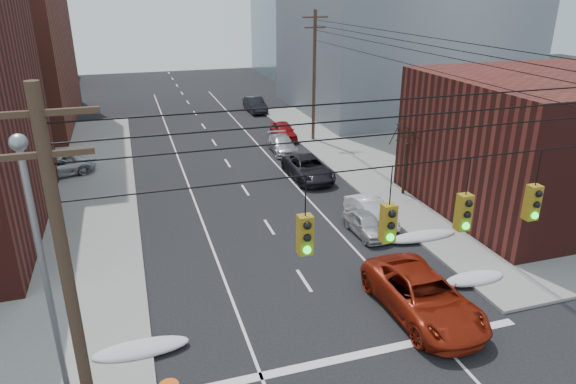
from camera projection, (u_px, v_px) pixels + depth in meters
sidewalk_ne at (541, 143)px, 44.51m from camera, size 40.00×40.00×0.15m
building_glass at (329, 0)px, 77.75m from camera, size 20.00×18.00×22.00m
building_storefront at (566, 142)px, 30.79m from camera, size 16.00×12.00×8.00m
utility_pole_left at (75, 321)px, 11.19m from camera, size 2.20×0.28×11.00m
utility_pole_far at (314, 75)px, 43.43m from camera, size 2.20×0.28×11.00m
traffic_signals at (427, 216)px, 13.06m from camera, size 17.00×0.42×2.02m
street_light at (44, 271)px, 13.66m from camera, size 0.44×0.44×9.32m
bare_tree at (405, 162)px, 32.60m from camera, size 2.09×2.20×4.93m
snow_nw at (141, 349)px, 18.88m from camera, size 3.50×1.08×0.42m
snow_ne at (475, 278)px, 23.46m from camera, size 3.00×1.08×0.42m
snow_east_far at (422, 236)px, 27.45m from camera, size 4.00×1.08×0.42m
red_pickup at (423, 296)px, 20.93m from camera, size 3.06×6.37×1.75m
parked_car_a at (366, 224)px, 27.96m from camera, size 1.57×3.66×1.23m
parked_car_b at (371, 211)px, 29.37m from camera, size 1.72×4.19×1.35m
parked_car_c at (308, 168)px, 36.21m from camera, size 2.62×5.53×1.52m
parked_car_d at (282, 144)px, 42.09m from camera, size 2.13×4.64×1.32m
parked_car_e at (283, 131)px, 45.80m from camera, size 2.00×4.49×1.50m
parked_car_f at (255, 105)px, 55.90m from camera, size 1.78×4.83×1.58m
lot_car_b at (58, 166)px, 36.34m from camera, size 5.64×3.87×1.43m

